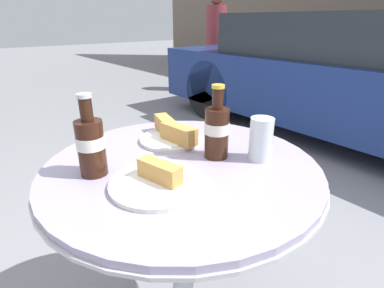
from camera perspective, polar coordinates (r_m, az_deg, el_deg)
name	(u,v)px	position (r m, az deg, el deg)	size (l,w,h in m)	color
bistro_table	(182,202)	(0.94, -1.91, -10.98)	(0.81, 0.81, 0.76)	#B7B7BC
cola_bottle_left	(217,130)	(0.88, 4.74, 2.70)	(0.07, 0.07, 0.22)	#33190F
cola_bottle_right	(91,144)	(0.82, -18.71, -0.04)	(0.07, 0.07, 0.22)	#33190F
drinking_glass	(261,141)	(0.90, 12.95, 0.59)	(0.07, 0.07, 0.13)	black
lunch_plate_near	(158,180)	(0.76, -6.44, -6.90)	(0.24, 0.24, 0.06)	silver
lunch_plate_far	(172,134)	(1.03, -3.92, 1.94)	(0.24, 0.21, 0.07)	silver
parked_car	(345,77)	(3.59, 27.11, 11.34)	(4.03, 1.76, 1.21)	navy
pedestrian	(216,37)	(5.23, 4.53, 19.71)	(0.32, 0.32, 1.57)	navy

